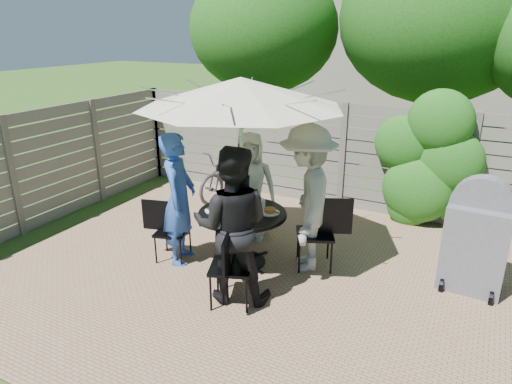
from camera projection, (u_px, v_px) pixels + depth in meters
The scene contains 23 objects.
backyard_envelope at pixel (424, 42), 13.28m from camera, with size 60.00×60.00×5.00m.
patio_table at pixel (242, 228), 5.99m from camera, with size 1.48×1.48×0.75m.
umbrella at pixel (241, 92), 5.39m from camera, with size 3.28×3.28×2.46m.
chair_back at pixel (251, 218), 6.98m from camera, with size 0.51×0.65×0.85m.
person_back at pixel (250, 187), 6.67m from camera, with size 0.79×0.52×1.62m, color silver.
chair_left at pixel (172, 243), 6.18m from camera, with size 0.65×0.50×0.85m.
person_left at pixel (179, 199), 5.95m from camera, with size 0.65×0.43×1.78m, color blue.
chair_front at pixel (231, 282), 5.17m from camera, with size 0.60×0.74×0.96m.
person_front at pixel (232, 226), 5.08m from camera, with size 0.90×0.70×1.84m, color black.
chair_right at pixel (316, 247), 5.97m from camera, with size 0.75×0.62×0.98m.
person_right at pixel (307, 199), 5.76m from camera, with size 1.24×0.71×1.92m, color #ACABA7.
plate_back at pixel (246, 200), 6.24m from camera, with size 0.26×0.26×0.06m.
plate_left at pixel (215, 209), 5.94m from camera, with size 0.26×0.26×0.06m.
plate_front at pixel (238, 221), 5.57m from camera, with size 0.26×0.26×0.06m.
plate_right at pixel (270, 211), 5.87m from camera, with size 0.26×0.26×0.06m.
glass_back at pixel (237, 200), 6.14m from camera, with size 0.07×0.07×0.14m, color silver.
glass_left at pixel (221, 209), 5.82m from camera, with size 0.07×0.07×0.14m, color silver.
glass_front at pixel (248, 215), 5.64m from camera, with size 0.07×0.07×0.14m, color silver.
glass_right at pixel (263, 205), 5.96m from camera, with size 0.07×0.07×0.14m, color silver.
syrup_jug at pixel (238, 205), 5.94m from camera, with size 0.09×0.09×0.16m, color #59280C.
coffee_cup at pixel (252, 202), 6.09m from camera, with size 0.08×0.08×0.12m, color #C6B293.
bicycle at pixel (234, 173), 8.44m from camera, with size 0.61×1.74×0.92m, color #333338.
bbq_grill at pixel (476, 239), 5.37m from camera, with size 0.73×0.59×1.43m.
Camera 1 is at (2.12, -4.38, 3.00)m, focal length 32.00 mm.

